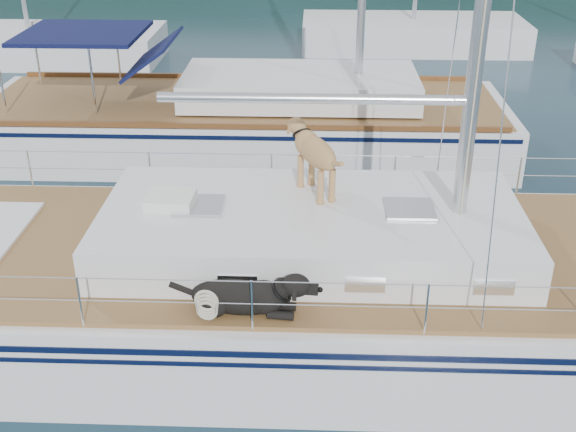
{
  "coord_description": "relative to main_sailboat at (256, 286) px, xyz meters",
  "views": [
    {
      "loc": [
        0.81,
        -8.0,
        5.7
      ],
      "look_at": [
        0.5,
        0.2,
        1.6
      ],
      "focal_mm": 45.0,
      "sensor_mm": 36.0,
      "label": 1
    }
  ],
  "objects": [
    {
      "name": "bg_boat_west",
      "position": [
        -8.09,
        14.0,
        -0.23
      ],
      "size": [
        8.0,
        3.0,
        11.65
      ],
      "color": "white",
      "rests_on": "ground"
    },
    {
      "name": "ground",
      "position": [
        -0.09,
        0.0,
        -0.68
      ],
      "size": [
        120.0,
        120.0,
        0.0
      ],
      "primitive_type": "plane",
      "color": "black",
      "rests_on": "ground"
    },
    {
      "name": "bg_boat_center",
      "position": [
        3.91,
        16.0,
        -0.23
      ],
      "size": [
        7.2,
        3.0,
        11.65
      ],
      "color": "white",
      "rests_on": "ground"
    },
    {
      "name": "main_sailboat",
      "position": [
        0.0,
        0.0,
        0.0
      ],
      "size": [
        12.0,
        3.8,
        14.01
      ],
      "color": "white",
      "rests_on": "ground"
    },
    {
      "name": "neighbor_sailboat",
      "position": [
        -0.68,
        6.51,
        -0.05
      ],
      "size": [
        11.0,
        3.5,
        13.3
      ],
      "color": "white",
      "rests_on": "ground"
    }
  ]
}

